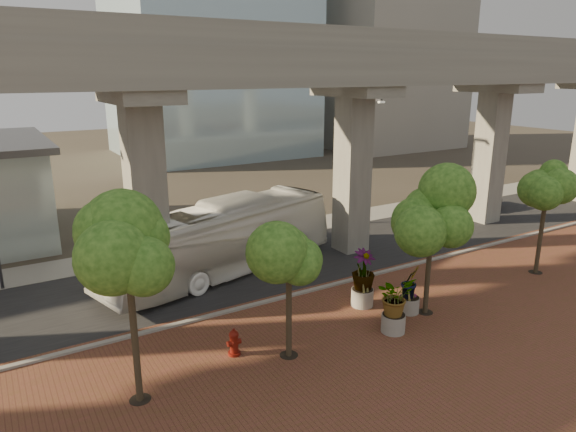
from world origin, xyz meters
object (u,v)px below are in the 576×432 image
parked_car (480,200)px  planter_front (395,299)px  transit_bus (221,239)px  fire_hydrant (234,342)px

parked_car → planter_front: (-19.43, -11.49, 0.81)m
transit_bus → fire_hydrant: 8.50m
transit_bus → planter_front: size_ratio=5.68×
parked_car → fire_hydrant: size_ratio=4.05×
parked_car → planter_front: size_ratio=1.79×
transit_bus → fire_hydrant: (-3.01, -7.84, -1.33)m
transit_bus → fire_hydrant: size_ratio=12.84×
fire_hydrant → planter_front: bearing=-15.4°
transit_bus → planter_front: bearing=-176.3°
parked_car → fire_hydrant: 27.54m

